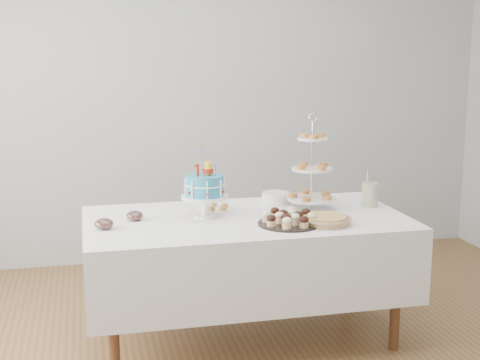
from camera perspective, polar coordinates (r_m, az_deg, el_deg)
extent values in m
plane|color=brown|center=(4.02, 1.54, -14.94)|extent=(5.00, 5.00, 0.00)
cube|color=#A1A4A6|center=(5.58, -3.66, 6.86)|extent=(5.00, 0.04, 2.70)
cube|color=#A1A4A6|center=(1.80, 18.25, -2.82)|extent=(5.00, 0.04, 2.70)
cube|color=silver|center=(4.08, 0.50, -6.24)|extent=(1.92, 1.02, 0.45)
cylinder|color=brown|center=(3.70, -10.77, -11.78)|extent=(0.06, 0.06, 0.67)
cylinder|color=brown|center=(4.09, 13.15, -9.61)|extent=(0.06, 0.06, 0.67)
cylinder|color=brown|center=(4.40, -11.23, -8.06)|extent=(0.06, 0.06, 0.67)
cylinder|color=brown|center=(4.73, 9.17, -6.60)|extent=(0.06, 0.06, 0.67)
cylinder|color=teal|center=(3.98, -3.03, -0.46)|extent=(0.22, 0.22, 0.12)
torus|color=white|center=(3.98, -3.03, -0.37)|extent=(0.24, 0.24, 0.01)
cube|color=#B12612|center=(3.95, -3.61, 0.87)|extent=(0.02, 0.02, 0.07)
cylinder|color=blue|center=(3.94, -2.10, 0.86)|extent=(0.01, 0.01, 0.07)
cylinder|color=silver|center=(3.98, -3.25, 1.70)|extent=(0.00, 0.00, 0.17)
cylinder|color=gold|center=(3.97, -3.26, 3.01)|extent=(0.04, 0.04, 0.01)
cylinder|color=black|center=(3.86, 4.20, -3.73)|extent=(0.36, 0.36, 0.01)
ellipsoid|color=black|center=(3.83, 3.21, -3.05)|extent=(0.05, 0.05, 0.04)
ellipsoid|color=beige|center=(3.87, 5.19, -2.93)|extent=(0.05, 0.05, 0.04)
cylinder|color=tan|center=(3.90, 7.28, -3.49)|extent=(0.28, 0.28, 0.03)
cylinder|color=#AD7F43|center=(3.89, 7.29, -3.18)|extent=(0.25, 0.25, 0.02)
torus|color=tan|center=(3.89, 7.28, -3.24)|extent=(0.30, 0.30, 0.02)
cylinder|color=silver|center=(4.19, 6.17, 1.25)|extent=(0.02, 0.02, 0.56)
cylinder|color=white|center=(4.24, 6.11, -1.58)|extent=(0.31, 0.31, 0.01)
cylinder|color=white|center=(4.20, 6.16, 0.95)|extent=(0.26, 0.26, 0.01)
cylinder|color=white|center=(4.17, 6.22, 3.51)|extent=(0.19, 0.19, 0.01)
torus|color=silver|center=(4.15, 6.26, 5.31)|extent=(0.06, 0.01, 0.06)
cylinder|color=white|center=(4.37, 3.10, -1.55)|extent=(0.19, 0.19, 0.07)
cylinder|color=white|center=(4.19, -2.09, -2.52)|extent=(0.22, 0.22, 0.01)
ellipsoid|color=silver|center=(3.83, -11.53, -3.69)|extent=(0.11, 0.11, 0.06)
cylinder|color=#5D0C08|center=(3.83, -11.52, -3.76)|extent=(0.07, 0.07, 0.03)
ellipsoid|color=silver|center=(3.99, -8.98, -3.03)|extent=(0.10, 0.10, 0.06)
cylinder|color=#5D0C08|center=(3.99, -8.98, -3.09)|extent=(0.07, 0.07, 0.03)
cylinder|color=beige|center=(4.36, 11.01, -1.23)|extent=(0.10, 0.10, 0.15)
cylinder|color=beige|center=(4.39, 11.49, -0.97)|extent=(0.01, 0.01, 0.08)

